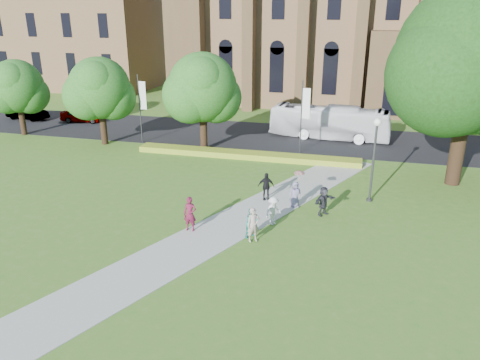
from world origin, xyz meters
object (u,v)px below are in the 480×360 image
(large_tree, at_px, (473,58))
(pedestrian_0, at_px, (190,214))
(car_1, at_px, (27,112))
(tour_coach, at_px, (330,122))
(car_0, at_px, (82,115))
(streetlamp, at_px, (374,150))

(large_tree, xyz_separation_m, pedestrian_0, (-14.92, -11.14, -7.37))
(car_1, relative_size, pedestrian_0, 2.41)
(pedestrian_0, bearing_deg, tour_coach, 72.43)
(pedestrian_0, bearing_deg, car_0, 131.22)
(streetlamp, xyz_separation_m, car_1, (-35.19, 13.90, -2.52))
(large_tree, xyz_separation_m, car_1, (-40.69, 9.40, -7.59))
(streetlamp, relative_size, large_tree, 0.40)
(large_tree, bearing_deg, car_1, 167.00)
(streetlamp, bearing_deg, tour_coach, 104.11)
(large_tree, distance_m, pedestrian_0, 20.03)
(tour_coach, relative_size, car_0, 2.49)
(large_tree, bearing_deg, pedestrian_0, -143.24)
(tour_coach, relative_size, car_1, 2.33)
(car_1, height_order, pedestrian_0, pedestrian_0)
(car_1, bearing_deg, tour_coach, -82.44)
(large_tree, height_order, pedestrian_0, large_tree)
(large_tree, relative_size, car_0, 3.06)
(streetlamp, relative_size, tour_coach, 0.49)
(large_tree, distance_m, car_1, 42.45)
(car_1, xyz_separation_m, pedestrian_0, (25.78, -20.54, 0.22))
(tour_coach, bearing_deg, car_1, 96.06)
(tour_coach, bearing_deg, car_0, 95.13)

